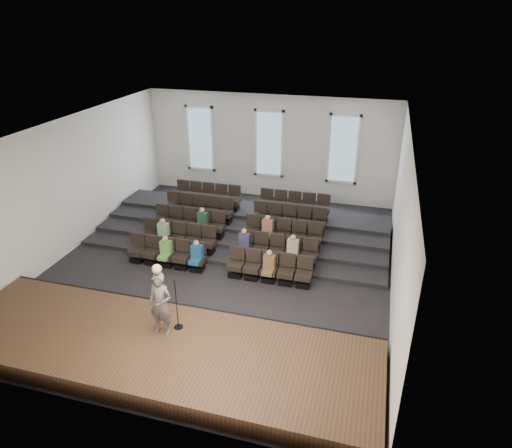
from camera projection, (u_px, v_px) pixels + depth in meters
The scene contains 14 objects.
ground at pixel (222, 265), 16.78m from camera, with size 14.00×14.00×0.00m, color black.
ceiling at pixel (217, 130), 14.62m from camera, with size 12.00×14.00×0.02m, color white.
wall_back at pixel (269, 147), 21.80m from camera, with size 12.00×0.04×5.00m, color white.
wall_front at pixel (107, 326), 9.60m from camera, with size 12.00×0.04×5.00m, color white.
wall_left at pixel (69, 185), 17.16m from camera, with size 0.04×14.00×5.00m, color white.
wall_right at pixel (401, 222), 14.24m from camera, with size 0.04×14.00×5.00m, color white.
stage at pixel (159, 350), 12.24m from camera, with size 11.80×3.60×0.50m, color #45331D.
stage_lip at pixel (185, 312), 13.78m from camera, with size 11.80×0.06×0.52m, color black.
risers at pixel (247, 224), 19.45m from camera, with size 11.80×4.80×0.60m.
seating_rows at pixel (235, 230), 17.83m from camera, with size 6.80×4.70×1.67m.
windows at pixel (269, 144), 21.66m from camera, with size 8.44×0.10×3.24m.
audience at pixel (224, 241), 16.71m from camera, with size 5.45×2.64×1.10m.
speaker at pixel (161, 304), 12.14m from camera, with size 0.68×0.44×1.85m, color #545250.
mic_stand at pixel (177, 314), 12.52m from camera, with size 0.26×0.26×1.56m.
Camera 1 is at (5.10, -13.63, 8.58)m, focal length 32.00 mm.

